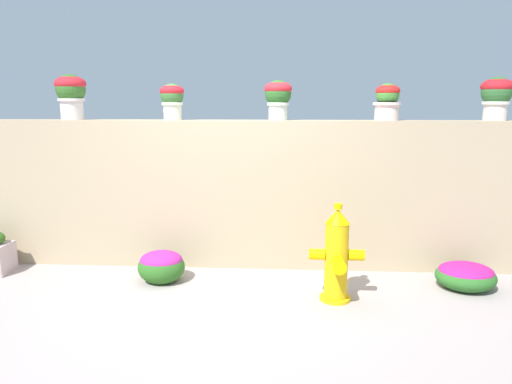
{
  "coord_description": "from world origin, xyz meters",
  "views": [
    {
      "loc": [
        0.64,
        -4.0,
        1.81
      ],
      "look_at": [
        0.34,
        0.9,
        0.88
      ],
      "focal_mm": 32.81,
      "sensor_mm": 36.0,
      "label": 1
    }
  ],
  "objects": [
    {
      "name": "ground_plane",
      "position": [
        0.0,
        0.0,
        0.0
      ],
      "size": [
        24.0,
        24.0,
        0.0
      ],
      "primitive_type": "plane",
      "color": "#A49592"
    },
    {
      "name": "potted_plant_4",
      "position": [
        1.72,
        1.13,
        1.85
      ],
      "size": [
        0.3,
        0.3,
        0.39
      ],
      "color": "beige",
      "rests_on": "stone_wall"
    },
    {
      "name": "flower_bush_right",
      "position": [
        2.45,
        0.52,
        0.14
      ],
      "size": [
        0.58,
        0.52,
        0.26
      ],
      "color": "#2A6324",
      "rests_on": "ground"
    },
    {
      "name": "potted_plant_5",
      "position": [
        2.85,
        1.14,
        1.91
      ],
      "size": [
        0.33,
        0.33,
        0.45
      ],
      "color": "silver",
      "rests_on": "stone_wall"
    },
    {
      "name": "flower_bush_left",
      "position": [
        -0.61,
        0.51,
        0.18
      ],
      "size": [
        0.48,
        0.43,
        0.34
      ],
      "color": "#2C6420",
      "rests_on": "ground"
    },
    {
      "name": "potted_plant_1",
      "position": [
        -1.72,
        1.11,
        1.93
      ],
      "size": [
        0.34,
        0.34,
        0.49
      ],
      "color": "silver",
      "rests_on": "stone_wall"
    },
    {
      "name": "potted_plant_2",
      "position": [
        -0.58,
        1.08,
        1.87
      ],
      "size": [
        0.26,
        0.26,
        0.39
      ],
      "color": "beige",
      "rests_on": "stone_wall"
    },
    {
      "name": "fire_hydrant",
      "position": [
        1.13,
        0.15,
        0.42
      ],
      "size": [
        0.51,
        0.41,
        0.92
      ],
      "color": "yellow",
      "rests_on": "ground"
    },
    {
      "name": "stone_wall",
      "position": [
        0.0,
        1.1,
        0.82
      ],
      "size": [
        6.48,
        0.33,
        1.63
      ],
      "primitive_type": "cube",
      "color": "tan",
      "rests_on": "ground"
    },
    {
      "name": "potted_plant_3",
      "position": [
        0.56,
        1.11,
        1.89
      ],
      "size": [
        0.3,
        0.3,
        0.42
      ],
      "color": "silver",
      "rests_on": "stone_wall"
    }
  ]
}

